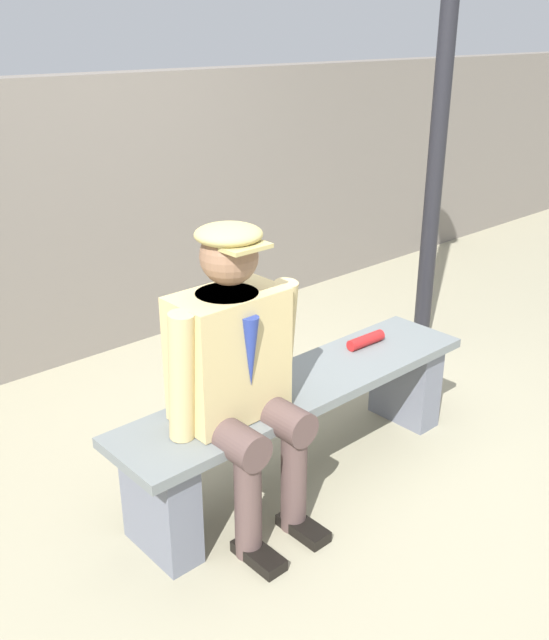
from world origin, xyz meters
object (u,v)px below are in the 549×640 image
Objects in this scene: bench at (301,414)px; rolled_magazine at (366,340)px; lamp_post at (444,72)px; seated_man at (237,366)px.

bench is 0.55m from rolled_magazine.
lamp_post is (-1.66, -0.54, 1.41)m from bench.
rolled_magazine is at bearing 22.59° from lamp_post.
lamp_post reaches higher than bench.
bench is 0.65× the size of lamp_post.
bench is 2.24m from lamp_post.
bench is 8.47× the size of rolled_magazine.
rolled_magazine is (-0.51, -0.07, 0.20)m from bench.
rolled_magazine reaches higher than bench.
bench is 1.43× the size of seated_man.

